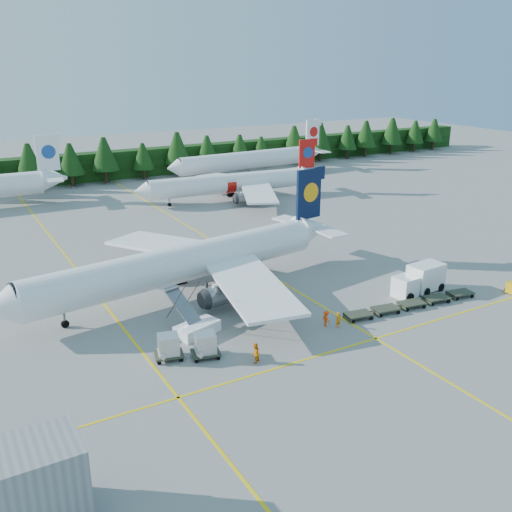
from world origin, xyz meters
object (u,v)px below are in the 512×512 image
airliner_navy (175,266)px  airliner_red (226,184)px  airstairs (195,325)px  service_truck (419,280)px

airliner_navy → airliner_red: size_ratio=1.15×
airliner_navy → airstairs: bearing=-109.9°
airliner_navy → airliner_red: (25.53, 38.08, -0.48)m
airliner_red → airstairs: airliner_red is taller
airstairs → airliner_navy: bearing=61.4°
airstairs → service_truck: airstairs is taller
airstairs → service_truck: bearing=-24.1°
service_truck → airliner_navy: bearing=147.4°
airliner_red → airliner_navy: bearing=-118.6°
airliner_navy → airliner_red: bearing=47.8°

